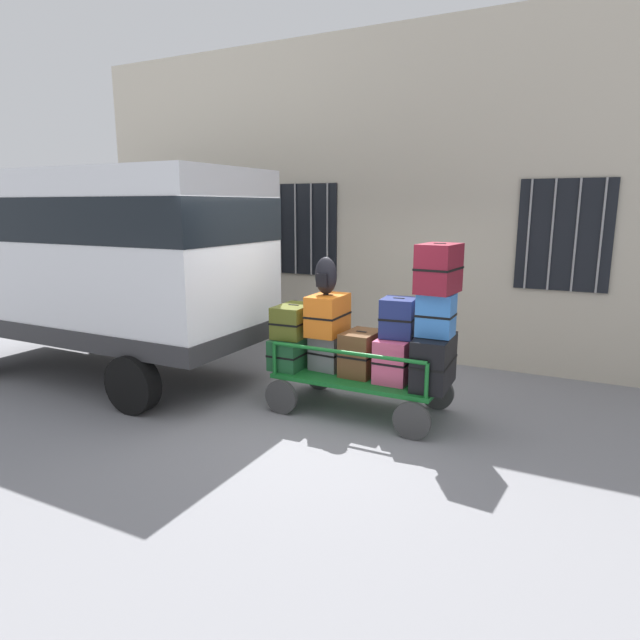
% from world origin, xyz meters
% --- Properties ---
extents(ground_plane, '(40.00, 40.00, 0.00)m').
position_xyz_m(ground_plane, '(0.00, 0.00, 0.00)').
color(ground_plane, gray).
extents(building_wall, '(12.00, 0.38, 5.00)m').
position_xyz_m(building_wall, '(0.00, 2.75, 2.50)').
color(building_wall, '#BCB29E').
rests_on(building_wall, ground).
extents(van, '(4.83, 2.08, 2.84)m').
position_xyz_m(van, '(-3.60, -0.16, 1.74)').
color(van, silver).
rests_on(van, ground).
extents(luggage_cart, '(1.99, 1.03, 0.46)m').
position_xyz_m(luggage_cart, '(0.28, 0.12, 0.36)').
color(luggage_cart, '#146023').
rests_on(luggage_cart, ground).
extents(cart_railing, '(1.87, 0.89, 0.39)m').
position_xyz_m(cart_railing, '(0.28, 0.12, 0.77)').
color(cart_railing, '#146023').
rests_on(cart_railing, luggage_cart).
extents(suitcase_left_bottom, '(0.39, 0.71, 0.37)m').
position_xyz_m(suitcase_left_bottom, '(-0.59, 0.08, 0.64)').
color(suitcase_left_bottom, '#194C28').
rests_on(suitcase_left_bottom, luggage_cart).
extents(suitcase_left_middle, '(0.40, 0.62, 0.39)m').
position_xyz_m(suitcase_left_middle, '(-0.59, 0.10, 1.02)').
color(suitcase_left_middle, '#4C5119').
rests_on(suitcase_left_middle, suitcase_left_bottom).
extents(suitcase_midleft_bottom, '(0.40, 0.30, 0.43)m').
position_xyz_m(suitcase_midleft_bottom, '(-0.15, 0.11, 0.67)').
color(suitcase_midleft_bottom, slate).
rests_on(suitcase_midleft_bottom, luggage_cart).
extents(suitcase_midleft_middle, '(0.39, 0.57, 0.48)m').
position_xyz_m(suitcase_midleft_middle, '(-0.15, 0.14, 1.13)').
color(suitcase_midleft_middle, orange).
rests_on(suitcase_midleft_middle, suitcase_midleft_bottom).
extents(suitcase_center_bottom, '(0.39, 0.55, 0.51)m').
position_xyz_m(suitcase_center_bottom, '(0.28, 0.14, 0.71)').
color(suitcase_center_bottom, brown).
rests_on(suitcase_center_bottom, luggage_cart).
extents(suitcase_midright_bottom, '(0.38, 0.56, 0.49)m').
position_xyz_m(suitcase_midright_bottom, '(0.72, 0.11, 0.70)').
color(suitcase_midright_bottom, '#CC4C72').
rests_on(suitcase_midright_bottom, luggage_cart).
extents(suitcase_midright_middle, '(0.41, 0.42, 0.44)m').
position_xyz_m(suitcase_midright_middle, '(0.72, 0.16, 1.17)').
color(suitcase_midright_middle, navy).
rests_on(suitcase_midright_middle, suitcase_midright_bottom).
extents(suitcase_right_bottom, '(0.41, 0.74, 0.56)m').
position_xyz_m(suitcase_right_bottom, '(1.16, 0.09, 0.74)').
color(suitcase_right_bottom, black).
rests_on(suitcase_right_bottom, luggage_cart).
extents(suitcase_right_middle, '(0.38, 0.33, 0.47)m').
position_xyz_m(suitcase_right_middle, '(1.16, 0.10, 1.25)').
color(suitcase_right_middle, '#3372C6').
rests_on(suitcase_right_middle, suitcase_right_bottom).
extents(suitcase_right_top, '(0.42, 0.56, 0.52)m').
position_xyz_m(suitcase_right_top, '(1.16, 0.13, 1.75)').
color(suitcase_right_top, maroon).
rests_on(suitcase_right_top, suitcase_right_middle).
extents(backpack, '(0.27, 0.22, 0.44)m').
position_xyz_m(backpack, '(-0.18, 0.13, 1.59)').
color(backpack, black).
rests_on(backpack, suitcase_midleft_middle).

